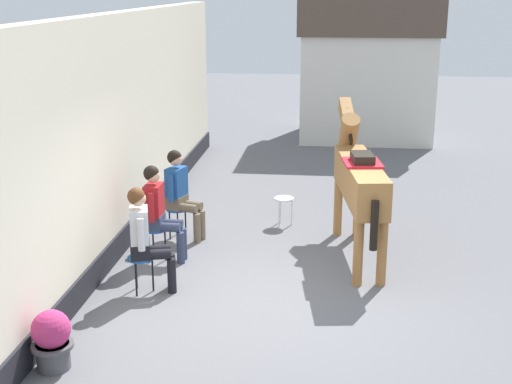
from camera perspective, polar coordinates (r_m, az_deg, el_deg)
ground_plane at (r=11.66m, az=2.95°, el=-2.52°), size 40.00×40.00×0.00m
pub_facade_wall at (r=10.28m, az=-11.81°, el=3.46°), size 0.34×14.00×3.40m
distant_cottage at (r=18.14m, az=8.94°, el=9.96°), size 3.40×2.60×3.50m
seated_visitor_near at (r=8.96m, az=-8.96°, el=-3.41°), size 0.61×0.48×1.39m
seated_visitor_middle at (r=9.96m, az=-7.87°, el=-1.31°), size 0.61×0.49×1.39m
seated_visitor_far at (r=10.80m, az=-6.13°, el=0.16°), size 0.61×0.48×1.39m
saddled_horse_center at (r=10.07m, az=8.29°, el=1.15°), size 0.73×2.99×2.06m
flower_planter_near at (r=7.59m, az=-16.17°, el=-11.32°), size 0.43×0.43×0.64m
spare_stool_white at (r=11.45m, az=2.27°, el=-0.76°), size 0.32×0.32×0.46m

